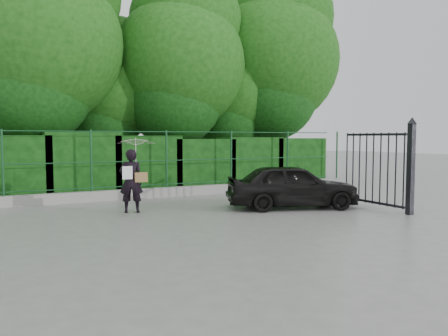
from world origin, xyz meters
name	(u,v)px	position (x,y,z in m)	size (l,w,h in m)	color
ground	(218,223)	(0.00, 0.00, 0.00)	(80.00, 80.00, 0.00)	gray
kerb	(155,193)	(0.00, 4.50, 0.15)	(14.00, 0.25, 0.30)	#9E9E99
fence	(161,159)	(0.22, 4.50, 1.20)	(14.13, 0.06, 1.80)	#154422
hedge	(142,165)	(-0.10, 5.50, 0.96)	(14.20, 1.20, 2.04)	black
trees	(156,66)	(1.14, 7.74, 4.62)	(17.10, 6.15, 8.08)	black
gate	(395,165)	(4.60, -0.72, 1.19)	(0.22, 2.33, 2.36)	black
woman	(135,163)	(-1.25, 2.17, 1.24)	(0.95, 0.94, 1.88)	black
car	(292,186)	(2.67, 0.96, 0.59)	(1.40, 3.47, 1.18)	black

